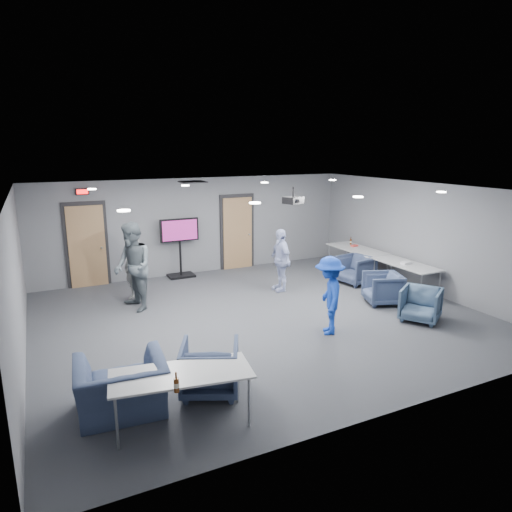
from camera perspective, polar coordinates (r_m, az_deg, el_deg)
name	(u,v)px	position (r m, az deg, el deg)	size (l,w,h in m)	color
floor	(260,317)	(9.81, 0.57, -7.62)	(9.00, 9.00, 0.00)	#35373C
ceiling	(261,190)	(9.19, 0.61, 8.28)	(9.00, 9.00, 0.00)	silver
wall_back	(198,226)	(13.04, -7.29, 3.75)	(9.00, 0.02, 2.70)	slate
wall_front	(398,320)	(6.25, 17.33, -7.64)	(9.00, 0.02, 2.70)	slate
wall_left	(16,283)	(8.49, -27.79, -3.03)	(0.02, 8.00, 2.70)	slate
wall_right	(423,237)	(12.07, 20.10, 2.24)	(0.02, 8.00, 2.70)	slate
door_left	(87,246)	(12.44, -20.37, 1.21)	(1.06, 0.17, 2.24)	black
door_right	(237,233)	(13.47, -2.35, 2.94)	(1.06, 0.17, 2.24)	black
exit_sign	(82,192)	(12.22, -20.90, 7.53)	(0.32, 0.08, 0.16)	black
hvac_diffuser	(193,182)	(11.59, -7.92, 9.17)	(0.60, 0.60, 0.03)	black
downlights	(261,191)	(9.19, 0.61, 8.19)	(6.18, 3.78, 0.02)	white
person_a	(134,268)	(11.02, -14.98, -1.48)	(0.57, 0.37, 1.55)	gray
person_b	(133,267)	(10.31, -15.13, -1.32)	(0.95, 0.74, 1.96)	#535D64
person_c	(280,260)	(11.38, 3.08, -0.50)	(0.92, 0.38, 1.57)	silver
person_d	(329,295)	(8.87, 9.13, -4.90)	(0.99, 0.57, 1.53)	#1A3EAE
chair_right_a	(355,270)	(12.32, 12.30, -1.68)	(0.80, 0.82, 0.75)	#333E59
chair_right_b	(383,288)	(10.92, 15.55, -3.92)	(0.77, 0.79, 0.72)	#36425E
chair_right_c	(421,304)	(10.10, 19.88, -5.72)	(0.75, 0.77, 0.70)	#3E536C
chair_front_a	(210,368)	(6.91, -5.79, -13.72)	(0.82, 0.85, 0.77)	#394563
chair_front_b	(121,387)	(6.64, -16.47, -15.47)	(1.18, 1.03, 0.76)	#3E4B6C
table_right_a	(357,250)	(13.22, 12.55, 0.75)	(0.81, 1.94, 0.73)	#A7AAAC
table_right_b	(406,265)	(11.84, 18.22, -1.12)	(0.75, 1.79, 0.73)	#A7AAAC
table_front_left	(181,376)	(6.10, -9.32, -14.58)	(1.89, 1.02, 0.73)	#A7AAAC
bottle_front	(176,385)	(5.63, -9.92, -15.57)	(0.07, 0.07, 0.26)	#562B0E
bottle_right	(351,242)	(13.70, 11.76, 1.76)	(0.06, 0.06, 0.23)	#562B0E
snack_box	(354,246)	(13.48, 12.19, 1.28)	(0.19, 0.13, 0.04)	#D93D36
wrapper	(406,263)	(11.78, 18.23, -0.83)	(0.24, 0.16, 0.05)	silver
tv_stand	(180,244)	(12.70, -9.48, 1.47)	(1.07, 0.51, 1.64)	black
projector	(293,200)	(10.05, 4.68, 6.99)	(0.46, 0.43, 0.36)	black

